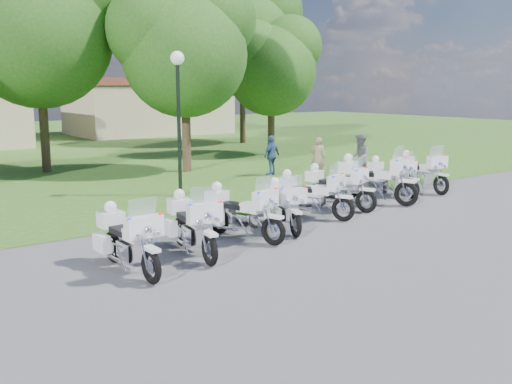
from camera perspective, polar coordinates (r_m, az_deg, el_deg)
ground at (r=13.22m, az=2.88°, el=-4.85°), size 100.00×100.00×0.00m
grass_lawn at (r=37.92m, az=-23.78°, el=4.31°), size 100.00×48.00×0.01m
motorcycle_0 at (r=11.19m, az=-12.77°, el=-4.54°), size 0.78×2.28×1.53m
motorcycle_1 at (r=12.11m, az=-6.46°, el=-3.15°), size 0.97×2.31×1.56m
motorcycle_2 at (r=13.23m, az=-1.60°, el=-1.93°), size 1.15×2.25×1.55m
motorcycle_3 at (r=14.20m, az=2.72°, el=-1.25°), size 1.15×2.07×1.45m
motorcycle_4 at (r=15.47m, az=5.45°, el=-0.17°), size 1.32×2.15×1.54m
motorcycle_5 at (r=16.66m, az=7.99°, el=0.56°), size 1.20×2.24×1.56m
motorcycle_6 at (r=17.78m, az=11.52°, el=1.37°), size 1.40×2.54×1.77m
motorcycle_7 at (r=19.26m, az=13.28°, el=1.62°), size 0.75×2.20×1.48m
motorcycle_8 at (r=20.24m, az=16.10°, el=2.05°), size 1.01×2.37×1.60m
lamp_post at (r=18.49m, az=-7.81°, el=10.21°), size 0.44×0.44×4.60m
tree_1 at (r=25.23m, az=-21.22°, el=15.86°), size 6.98×5.95×9.30m
tree_2 at (r=23.90m, az=-7.32°, el=14.68°), size 5.98×5.10×7.97m
tree_3 at (r=29.75m, az=1.46°, el=12.82°), size 5.34×4.56×7.12m
tree_4 at (r=36.22m, az=-1.50°, el=15.67°), size 7.68×6.55×10.23m
building_east at (r=44.23m, az=-10.70°, el=8.44°), size 11.44×7.28×4.10m
bystander_a at (r=22.15m, az=6.20°, el=3.42°), size 0.69×0.67×1.59m
bystander_b at (r=21.67m, az=10.33°, el=3.39°), size 1.06×1.09×1.76m
bystander_c at (r=22.71m, az=1.57°, el=3.65°), size 1.00×0.64×1.59m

